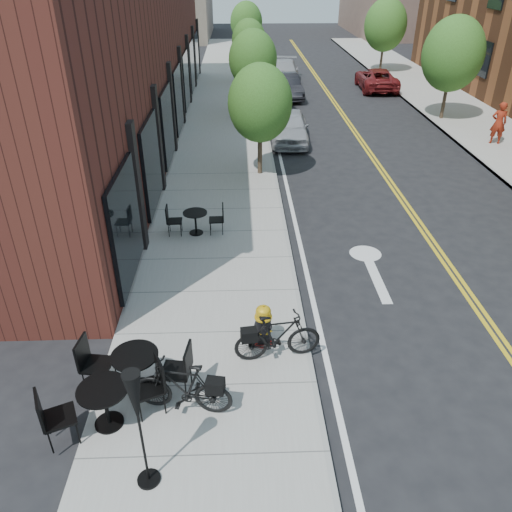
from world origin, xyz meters
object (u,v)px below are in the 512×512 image
object	(u,v)px
bistro_set_c	(195,220)
bistro_set_a	(136,367)
parked_car_c	(284,72)
parked_car_far	(376,79)
bicycle_left	(183,387)
bicycle_right	(278,337)
fire_hydrant	(263,325)
pedestrian	(499,123)
parked_car_b	(286,86)
patio_umbrella	(136,407)
bistro_set_b	(105,401)
parked_car_a	(290,127)

from	to	relation	value
bistro_set_c	bistro_set_a	bearing A→B (deg)	-97.78
parked_car_c	parked_car_far	world-z (taller)	parked_car_c
bicycle_left	bistro_set_c	bearing A→B (deg)	-167.19
bicycle_left	bicycle_right	distance (m)	2.11
parked_car_c	fire_hydrant	bearing A→B (deg)	-89.10
pedestrian	fire_hydrant	bearing A→B (deg)	62.13
bicycle_right	bistro_set_c	size ratio (longest dim) A/B	1.07
fire_hydrant	bicycle_left	world-z (taller)	bicycle_left
parked_car_b	parked_car_c	size ratio (longest dim) A/B	0.86
fire_hydrant	parked_car_c	distance (m)	25.48
bistro_set_a	patio_umbrella	bearing A→B (deg)	-68.56
bistro_set_a	parked_car_c	bearing A→B (deg)	87.80
fire_hydrant	bistro_set_b	xyz separation A→B (m)	(-2.67, -1.97, 0.08)
parked_car_far	patio_umbrella	bearing A→B (deg)	71.98
fire_hydrant	bicycle_right	world-z (taller)	bicycle_right
bistro_set_a	parked_car_a	size ratio (longest dim) A/B	0.51
fire_hydrant	parked_car_a	bearing A→B (deg)	104.08
bistro_set_a	bicycle_right	bearing A→B (deg)	24.21
pedestrian	parked_car_c	bearing A→B (deg)	-46.78
bistro_set_b	parked_car_a	xyz separation A→B (m)	(4.45, 15.26, 0.01)
fire_hydrant	patio_umbrella	distance (m)	3.74
bicycle_right	bistro_set_a	world-z (taller)	bistro_set_a
bistro_set_b	patio_umbrella	world-z (taller)	patio_umbrella
parked_car_b	parked_car_far	xyz separation A→B (m)	(5.64, 1.92, -0.03)
bistro_set_b	pedestrian	size ratio (longest dim) A/B	1.13
bistro_set_c	parked_car_far	xyz separation A→B (m)	(9.63, 18.45, 0.07)
parked_car_c	parked_car_far	distance (m)	5.84
pedestrian	bistro_set_c	bearing A→B (deg)	44.45
bistro_set_c	parked_car_b	size ratio (longest dim) A/B	0.40
bistro_set_a	parked_car_b	bearing A→B (deg)	86.52
fire_hydrant	patio_umbrella	size ratio (longest dim) A/B	0.43
bicycle_right	parked_car_far	world-z (taller)	parked_car_far
bicycle_right	bistro_set_b	bearing A→B (deg)	109.80
bistro_set_b	parked_car_a	world-z (taller)	parked_car_a
bicycle_right	parked_car_b	bearing A→B (deg)	-13.09
bicycle_right	parked_car_c	xyz separation A→B (m)	(2.28, 25.80, 0.04)
bistro_set_b	parked_car_b	world-z (taller)	parked_car_b
bistro_set_b	parked_car_b	xyz separation A→B (m)	(4.98, 23.25, 0.01)
parked_car_b	parked_car_a	bearing A→B (deg)	-100.35
fire_hydrant	pedestrian	size ratio (longest dim) A/B	0.54
bistro_set_b	parked_car_a	size ratio (longest dim) A/B	0.51
bicycle_left	bistro_set_b	bearing A→B (deg)	-67.11
parked_car_a	parked_car_c	distance (m)	12.08
fire_hydrant	parked_car_a	xyz separation A→B (m)	(1.78, 13.30, 0.10)
bistro_set_b	parked_car_c	size ratio (longest dim) A/B	0.42
bicycle_left	bistro_set_a	xyz separation A→B (m)	(-0.86, 0.52, 0.01)
bicycle_left	parked_car_b	world-z (taller)	parked_car_b
patio_umbrella	parked_car_far	distance (m)	28.05
bicycle_right	bistro_set_a	distance (m)	2.65
bistro_set_b	parked_car_a	distance (m)	15.90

